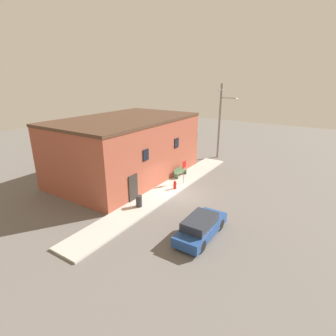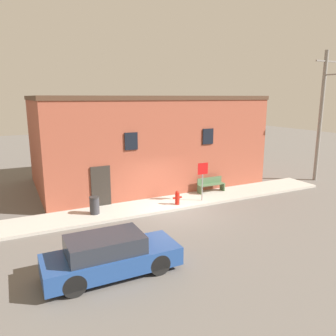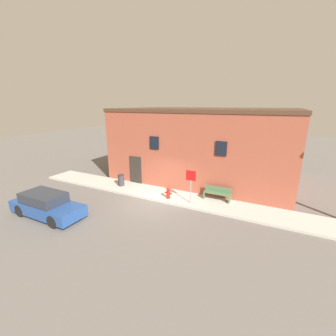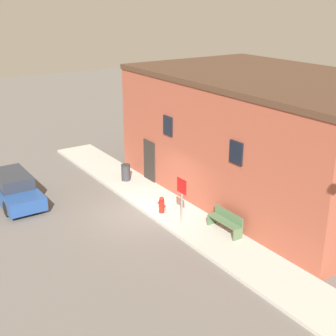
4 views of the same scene
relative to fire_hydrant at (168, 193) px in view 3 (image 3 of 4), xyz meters
The scene contains 8 objects.
ground_plane 0.97m from the fire_hydrant, 136.62° to the right, with size 80.00×80.00×0.00m, color #66605B.
sidewalk 0.91m from the fire_hydrant, 139.51° to the left, with size 20.53×2.18×0.13m.
brick_building 6.24m from the fire_hydrant, 85.33° to the left, with size 13.59×8.43×5.68m.
fire_hydrant is the anchor object (origin of this frame).
stop_sign 1.85m from the fire_hydrant, ahead, with size 0.61×0.06×2.07m.
bench 3.10m from the fire_hydrant, 22.50° to the left, with size 1.67×0.44×0.84m.
trash_bin 4.23m from the fire_hydrant, behind, with size 0.48×0.48×0.84m.
parked_car 7.03m from the fire_hydrant, 135.85° to the right, with size 4.33×1.63×1.34m.
Camera 3 is at (6.61, -11.41, 5.99)m, focal length 24.00 mm.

